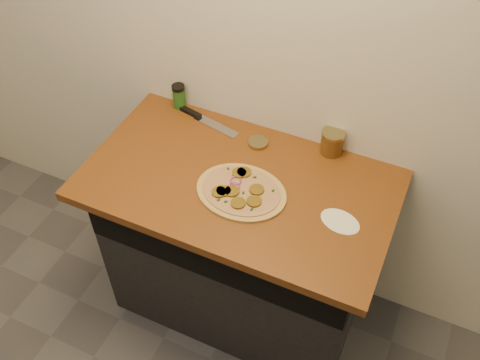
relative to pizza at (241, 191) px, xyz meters
The scene contains 8 objects.
cabinet 0.49m from the pizza, 111.30° to the left, with size 1.10×0.60×0.86m, color black.
countertop 0.07m from the pizza, 120.80° to the left, with size 1.20×0.70×0.04m, color brown.
pizza is the anchor object (origin of this frame).
chefs_knife 0.46m from the pizza, 135.90° to the left, with size 0.31×0.10×0.02m.
mason_jar_lid 0.28m from the pizza, 99.87° to the left, with size 0.08×0.08×0.02m, color #938855.
salsa_jar 0.43m from the pizza, 56.39° to the left, with size 0.09×0.09×0.10m.
spice_shaker 0.58m from the pizza, 142.14° to the left, with size 0.06×0.06×0.11m.
flour_spill 0.38m from the pizza, ahead, with size 0.15×0.15×0.00m, color silver.
Camera 1 is at (0.59, 0.13, 2.38)m, focal length 40.00 mm.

